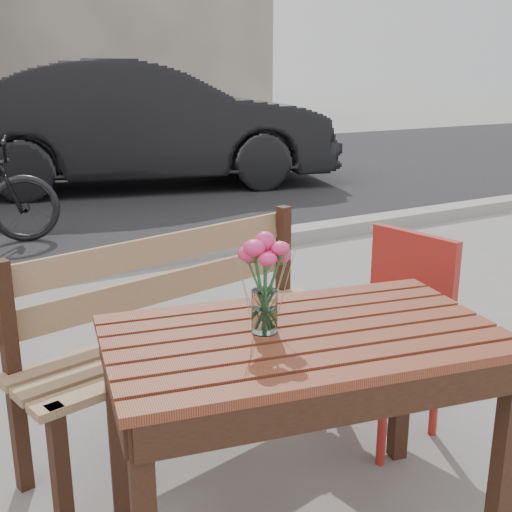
{
  "coord_description": "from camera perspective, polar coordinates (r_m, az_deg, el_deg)",
  "views": [
    {
      "loc": [
        -0.8,
        -1.62,
        1.47
      ],
      "look_at": [
        0.11,
        -0.05,
        0.95
      ],
      "focal_mm": 45.0,
      "sensor_mm": 36.0,
      "label": 1
    }
  ],
  "objects": [
    {
      "name": "red_chair",
      "position": [
        2.71,
        12.13,
        -5.55
      ],
      "size": [
        0.48,
        0.48,
        0.84
      ],
      "rotation": [
        0.0,
        0.0,
        -1.41
      ],
      "color": "maroon",
      "rests_on": "ground"
    },
    {
      "name": "parked_car",
      "position": [
        8.56,
        -9.99,
        11.44
      ],
      "size": [
        5.13,
        2.86,
        1.6
      ],
      "primitive_type": "imported",
      "rotation": [
        0.0,
        0.0,
        1.32
      ],
      "color": "black",
      "rests_on": "ground"
    },
    {
      "name": "main_vase",
      "position": [
        1.86,
        0.77,
        -1.31
      ],
      "size": [
        0.17,
        0.17,
        0.31
      ],
      "color": "white",
      "rests_on": "main_table"
    },
    {
      "name": "main_table",
      "position": [
        1.98,
        4.17,
        -9.84
      ],
      "size": [
        1.29,
        0.91,
        0.72
      ],
      "rotation": [
        0.0,
        0.0,
        -0.2
      ],
      "color": "#5C2318",
      "rests_on": "ground"
    },
    {
      "name": "main_bench",
      "position": [
        2.6,
        -6.84,
        -5.0
      ],
      "size": [
        1.49,
        0.71,
        0.89
      ],
      "rotation": [
        0.0,
        0.0,
        0.2
      ],
      "color": "#9A764F",
      "rests_on": "ground"
    }
  ]
}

